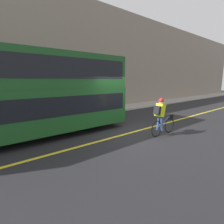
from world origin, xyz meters
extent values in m
plane|color=#232326|center=(0.00, 0.00, 0.00)|extent=(80.00, 80.00, 0.00)
cube|color=yellow|center=(0.00, -0.17, 0.00)|extent=(50.00, 0.14, 0.01)
cube|color=#A8A399|center=(0.00, 5.20, 0.05)|extent=(60.00, 2.24, 0.10)
cube|color=gray|center=(0.00, 6.47, 4.14)|extent=(60.00, 0.30, 8.27)
cylinder|color=black|center=(-1.22, 1.96, 0.50)|extent=(1.00, 0.30, 1.00)
cube|color=#194C1E|center=(-4.01, 1.96, 1.16)|extent=(9.00, 2.41, 1.72)
cube|color=black|center=(-4.01, 1.96, 1.36)|extent=(8.64, 2.43, 0.76)
cube|color=#194C1E|center=(-4.01, 1.96, 2.74)|extent=(9.00, 2.32, 1.44)
cube|color=black|center=(-4.01, 1.96, 2.81)|extent=(8.64, 2.34, 0.81)
torus|color=black|center=(1.33, -1.25, 0.34)|extent=(0.69, 0.04, 0.69)
torus|color=black|center=(0.39, -1.25, 0.34)|extent=(0.69, 0.04, 0.69)
cylinder|color=#2D4C8C|center=(0.86, -1.25, 0.56)|extent=(0.96, 0.03, 0.47)
cylinder|color=#2D4C8C|center=(0.50, -1.25, 0.60)|extent=(0.03, 0.03, 0.50)
cube|color=black|center=(1.36, -1.25, 0.73)|extent=(0.26, 0.16, 0.22)
cube|color=#D8EA19|center=(0.57, -1.25, 1.12)|extent=(0.37, 0.32, 0.58)
cube|color=black|center=(0.37, -1.25, 1.14)|extent=(0.21, 0.26, 0.38)
cylinder|color=#384C7A|center=(0.61, -1.16, 0.54)|extent=(0.21, 0.11, 0.62)
cylinder|color=#384C7A|center=(0.61, -1.34, 0.54)|extent=(0.19, 0.11, 0.62)
sphere|color=tan|center=(0.61, -1.25, 1.47)|extent=(0.19, 0.19, 0.19)
sphere|color=red|center=(0.61, -1.25, 1.52)|extent=(0.21, 0.21, 0.21)
cylinder|color=#59595B|center=(3.03, 5.09, 1.28)|extent=(0.07, 0.07, 2.36)
cube|color=red|center=(3.03, 5.05, 2.23)|extent=(0.36, 0.02, 0.36)
camera|label=1|loc=(-5.56, -5.48, 2.36)|focal=28.00mm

